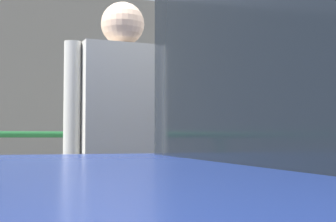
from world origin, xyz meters
TOP-DOWN VIEW (x-y plane):
  - parking_meter at (-0.28, 0.40)m, footprint 0.17×0.18m
  - pedestrian_at_meter at (-0.86, 0.42)m, footprint 0.64×0.57m
  - background_railing at (0.00, 2.67)m, footprint 24.06×0.06m
  - backdrop_wall at (0.00, 5.69)m, footprint 32.00×0.50m

SIDE VIEW (x-z plane):
  - background_railing at x=0.00m, z-range 0.39..1.49m
  - pedestrian_at_meter at x=-0.86m, z-range 0.28..2.07m
  - parking_meter at x=-0.28m, z-range 0.47..1.92m
  - backdrop_wall at x=0.00m, z-range 0.00..3.42m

